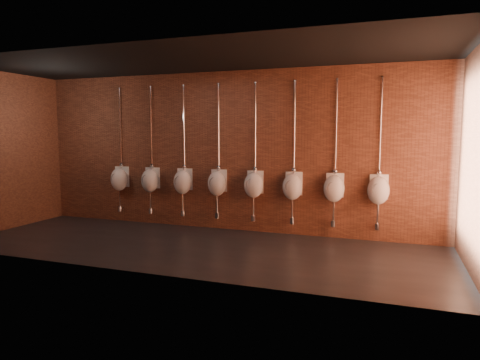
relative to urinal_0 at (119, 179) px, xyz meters
The scene contains 10 objects.
ground 3.00m from the urinal_0, 28.73° to the right, with size 8.50×8.50×0.00m, color black.
room_shell 3.02m from the urinal_0, 28.73° to the right, with size 8.54×3.04×3.22m.
urinal_0 is the anchor object (origin of this frame).
urinal_1 0.78m from the urinal_0, ahead, with size 0.43×0.38×2.72m.
urinal_2 1.56m from the urinal_0, ahead, with size 0.43×0.38×2.72m.
urinal_3 2.34m from the urinal_0, ahead, with size 0.43×0.38×2.72m.
urinal_4 3.12m from the urinal_0, ahead, with size 0.43×0.38×2.72m.
urinal_5 3.89m from the urinal_0, ahead, with size 0.43×0.38×2.72m.
urinal_6 4.67m from the urinal_0, ahead, with size 0.43×0.38×2.72m.
urinal_7 5.45m from the urinal_0, ahead, with size 0.43×0.38×2.72m.
Camera 1 is at (3.16, -6.58, 1.98)m, focal length 32.00 mm.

